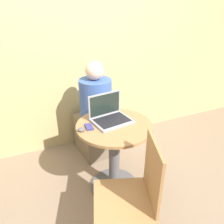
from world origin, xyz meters
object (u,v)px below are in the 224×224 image
object	(u,v)px
chair_empty	(133,197)
person_seated	(94,119)
cell_phone	(89,127)
laptop	(110,116)

from	to	relation	value
chair_empty	person_seated	distance (m)	1.19
cell_phone	chair_empty	xyz separation A→B (m)	(0.10, -0.62, -0.25)
cell_phone	chair_empty	bearing A→B (deg)	-80.95
laptop	person_seated	bearing A→B (deg)	87.59
laptop	cell_phone	distance (m)	0.22
person_seated	cell_phone	bearing A→B (deg)	-112.70
laptop	cell_phone	bearing A→B (deg)	-167.28
person_seated	chair_empty	bearing A→B (deg)	-96.58
cell_phone	laptop	bearing A→B (deg)	12.72
laptop	chair_empty	world-z (taller)	laptop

